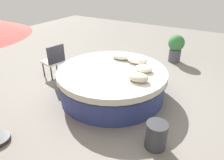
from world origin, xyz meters
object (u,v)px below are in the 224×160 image
at_px(throw_pillow_0, 138,77).
at_px(throw_pillow_1, 144,68).
at_px(planter, 176,47).
at_px(throw_pillow_2, 137,60).
at_px(throw_pillow_3, 121,56).
at_px(round_bed, 112,82).
at_px(side_table, 156,135).
at_px(patio_chair, 54,59).

distance_m(throw_pillow_0, throw_pillow_1, 0.51).
bearing_deg(throw_pillow_0, planter, 90.92).
distance_m(throw_pillow_2, throw_pillow_3, 0.50).
relative_size(round_bed, planter, 2.81).
bearing_deg(round_bed, planter, 76.63).
bearing_deg(throw_pillow_1, side_table, -58.08).
height_order(round_bed, throw_pillow_3, throw_pillow_3).
height_order(throw_pillow_3, planter, planter).
distance_m(throw_pillow_0, side_table, 1.29).
bearing_deg(throw_pillow_0, round_bed, 164.96).
bearing_deg(throw_pillow_0, patio_chair, 175.04).
bearing_deg(side_table, throw_pillow_2, 124.40).
height_order(throw_pillow_3, side_table, throw_pillow_3).
bearing_deg(side_table, throw_pillow_1, 121.92).
height_order(throw_pillow_2, planter, planter).
height_order(round_bed, throw_pillow_0, throw_pillow_0).
xyz_separation_m(throw_pillow_2, planter, (0.37, 2.33, -0.27)).
relative_size(planter, side_table, 1.87).
height_order(throw_pillow_0, throw_pillow_3, throw_pillow_0).
distance_m(round_bed, throw_pillow_2, 0.87).
bearing_deg(planter, throw_pillow_1, -90.70).
bearing_deg(throw_pillow_2, throw_pillow_0, -64.23).
xyz_separation_m(throw_pillow_0, throw_pillow_2, (-0.42, 0.87, 0.01)).
distance_m(throw_pillow_1, side_table, 1.72).
relative_size(throw_pillow_0, throw_pillow_1, 1.14).
height_order(patio_chair, side_table, patio_chair).
xyz_separation_m(throw_pillow_2, patio_chair, (-2.28, -0.64, -0.23)).
height_order(throw_pillow_0, throw_pillow_1, throw_pillow_0).
relative_size(throw_pillow_2, patio_chair, 0.55).
bearing_deg(throw_pillow_2, round_bed, -117.22).
bearing_deg(throw_pillow_3, patio_chair, -158.70).
height_order(round_bed, throw_pillow_1, throw_pillow_1).
relative_size(round_bed, side_table, 5.24).
distance_m(patio_chair, side_table, 3.67).
bearing_deg(planter, patio_chair, -131.81).
relative_size(patio_chair, planter, 1.05).
bearing_deg(patio_chair, throw_pillow_2, -62.80).
distance_m(throw_pillow_0, patio_chair, 2.72).
distance_m(throw_pillow_0, throw_pillow_2, 0.97).
bearing_deg(patio_chair, planter, -30.18).
distance_m(throw_pillow_0, throw_pillow_3, 1.30).
distance_m(throw_pillow_3, side_table, 2.54).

